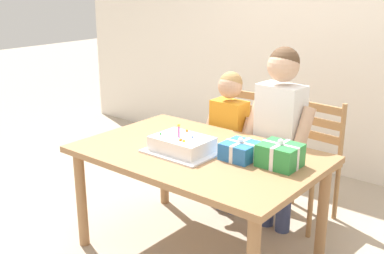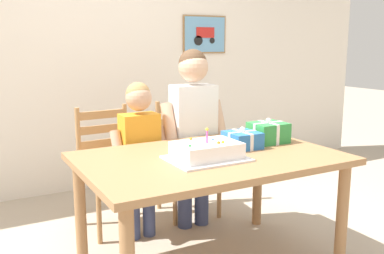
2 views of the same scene
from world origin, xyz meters
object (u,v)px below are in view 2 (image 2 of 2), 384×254
object	(u,v)px
gift_box_beside_cake	(242,140)
child_younger	(140,145)
child_older	(193,121)
birthday_cake	(207,151)
gift_box_red_large	(268,133)
dining_table	(210,169)
chair_left	(111,168)
chair_right	(186,157)

from	to	relation	value
gift_box_beside_cake	child_younger	size ratio (longest dim) A/B	0.18
gift_box_beside_cake	child_older	bearing A→B (deg)	94.53
birthday_cake	gift_box_red_large	xyz separation A→B (m)	(0.59, 0.19, 0.02)
dining_table	chair_left	world-z (taller)	chair_left
gift_box_red_large	child_older	bearing A→B (deg)	119.14
dining_table	child_younger	world-z (taller)	child_younger
dining_table	chair_left	size ratio (longest dim) A/B	1.66
gift_box_beside_cake	child_older	xyz separation A→B (m)	(-0.04, 0.56, 0.04)
gift_box_red_large	child_younger	distance (m)	0.89
gift_box_red_large	chair_left	size ratio (longest dim) A/B	0.26
dining_table	gift_box_beside_cake	size ratio (longest dim) A/B	7.32
dining_table	gift_box_beside_cake	bearing A→B (deg)	12.39
chair_left	child_younger	bearing A→B (deg)	-66.48
dining_table	child_younger	distance (m)	0.66
gift_box_beside_cake	dining_table	bearing A→B (deg)	-167.61
dining_table	chair_right	size ratio (longest dim) A/B	1.66
dining_table	child_older	world-z (taller)	child_older
gift_box_red_large	child_older	size ratio (longest dim) A/B	0.17
dining_table	child_younger	xyz separation A→B (m)	(-0.20, 0.62, 0.04)
dining_table	child_older	xyz separation A→B (m)	(0.23, 0.62, 0.18)
chair_left	child_younger	xyz separation A→B (m)	(0.12, -0.29, 0.22)
birthday_cake	dining_table	bearing A→B (deg)	49.00
gift_box_red_large	child_older	xyz separation A→B (m)	(-0.29, 0.52, 0.02)
gift_box_beside_cake	gift_box_red_large	bearing A→B (deg)	10.74
chair_right	child_older	xyz separation A→B (m)	(-0.09, -0.29, 0.35)
chair_right	gift_box_beside_cake	bearing A→B (deg)	-93.04
gift_box_beside_cake	child_older	distance (m)	0.57
gift_box_red_large	chair_left	world-z (taller)	chair_left
dining_table	birthday_cake	size ratio (longest dim) A/B	3.47
birthday_cake	gift_box_beside_cake	xyz separation A→B (m)	(0.35, 0.14, 0.00)
chair_left	child_younger	distance (m)	0.38
chair_right	birthday_cake	bearing A→B (deg)	-111.52
gift_box_red_large	child_younger	world-z (taller)	child_younger
chair_left	dining_table	bearing A→B (deg)	-70.59
birthday_cake	child_older	size ratio (longest dim) A/B	0.33
child_younger	birthday_cake	bearing A→B (deg)	-79.67
chair_right	child_younger	bearing A→B (deg)	-151.02
dining_table	chair_left	distance (m)	0.98
dining_table	gift_box_red_large	world-z (taller)	gift_box_red_large
birthday_cake	child_younger	size ratio (longest dim) A/B	0.39
child_older	birthday_cake	bearing A→B (deg)	-113.17
birthday_cake	chair_left	size ratio (longest dim) A/B	0.48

